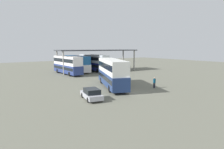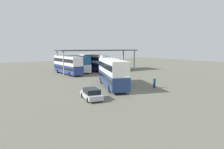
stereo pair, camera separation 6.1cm
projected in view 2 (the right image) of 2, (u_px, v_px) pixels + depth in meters
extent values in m
plane|color=#646556|center=(128.00, 92.00, 27.47)|extent=(140.00, 140.00, 0.00)
cube|color=navy|center=(112.00, 79.00, 31.06)|extent=(6.58, 11.55, 1.93)
cube|color=white|center=(112.00, 66.00, 30.78)|extent=(6.43, 11.31, 2.10)
cube|color=black|center=(112.00, 77.00, 31.02)|extent=(6.44, 11.14, 0.66)
cube|color=black|center=(112.00, 65.00, 30.77)|extent=(6.44, 11.14, 0.84)
cube|color=black|center=(105.00, 73.00, 36.50)|extent=(1.98, 0.88, 1.16)
cube|color=orange|center=(105.00, 68.00, 36.37)|extent=(1.63, 0.72, 0.36)
cylinder|color=black|center=(101.00, 80.00, 34.36)|extent=(0.63, 1.03, 1.00)
cylinder|color=black|center=(114.00, 80.00, 34.84)|extent=(0.63, 1.03, 1.00)
cylinder|color=black|center=(110.00, 89.00, 27.49)|extent=(0.63, 1.03, 1.00)
cylinder|color=black|center=(125.00, 88.00, 27.97)|extent=(0.63, 1.03, 1.00)
cube|color=#B0B2BD|center=(91.00, 95.00, 23.79)|extent=(2.45, 4.29, 0.55)
cube|color=black|center=(92.00, 91.00, 23.53)|extent=(1.97, 2.48, 0.58)
cylinder|color=black|center=(82.00, 95.00, 24.65)|extent=(0.31, 0.63, 0.60)
cylinder|color=black|center=(94.00, 94.00, 25.26)|extent=(0.31, 0.63, 0.60)
cylinder|color=black|center=(88.00, 100.00, 22.37)|extent=(0.31, 0.63, 0.60)
cylinder|color=black|center=(101.00, 99.00, 22.99)|extent=(0.31, 0.63, 0.60)
cube|color=navy|center=(68.00, 69.00, 46.08)|extent=(2.76, 11.43, 1.85)
cube|color=white|center=(67.00, 61.00, 45.81)|extent=(2.68, 11.20, 2.01)
cube|color=black|center=(68.00, 68.00, 46.05)|extent=(2.78, 10.97, 0.63)
cube|color=black|center=(67.00, 60.00, 45.80)|extent=(2.78, 10.97, 0.80)
cube|color=black|center=(59.00, 66.00, 50.52)|extent=(2.05, 0.16, 1.11)
cube|color=orange|center=(59.00, 62.00, 50.40)|extent=(1.69, 0.13, 0.36)
cylinder|color=black|center=(58.00, 71.00, 48.36)|extent=(0.31, 1.01, 1.00)
cylinder|color=black|center=(66.00, 70.00, 49.63)|extent=(0.31, 1.01, 1.00)
cylinder|color=black|center=(70.00, 74.00, 42.74)|extent=(0.31, 1.01, 1.00)
cylinder|color=black|center=(79.00, 73.00, 44.01)|extent=(0.31, 1.01, 1.00)
cube|color=white|center=(77.00, 67.00, 50.43)|extent=(2.83, 11.44, 1.81)
cube|color=#1A5593|center=(77.00, 60.00, 50.17)|extent=(2.74, 11.21, 1.96)
cube|color=black|center=(77.00, 66.00, 50.40)|extent=(2.85, 10.99, 0.62)
cube|color=black|center=(77.00, 59.00, 50.16)|extent=(2.85, 10.99, 0.79)
cube|color=black|center=(69.00, 64.00, 55.08)|extent=(2.10, 0.17, 1.09)
cube|color=orange|center=(69.00, 61.00, 54.96)|extent=(1.73, 0.13, 0.36)
cylinder|color=black|center=(68.00, 69.00, 52.87)|extent=(0.31, 1.01, 1.00)
cylinder|color=black|center=(76.00, 68.00, 54.07)|extent=(0.31, 1.01, 1.00)
cylinder|color=black|center=(79.00, 72.00, 47.00)|extent=(0.31, 1.01, 1.00)
cylinder|color=black|center=(87.00, 71.00, 48.20)|extent=(0.31, 1.01, 1.00)
cube|color=navy|center=(94.00, 66.00, 52.07)|extent=(3.53, 10.82, 1.91)
cube|color=white|center=(94.00, 59.00, 51.80)|extent=(3.44, 10.60, 2.07)
cube|color=black|center=(94.00, 65.00, 52.04)|extent=(3.52, 10.40, 0.65)
cube|color=black|center=(94.00, 58.00, 51.79)|extent=(3.52, 10.40, 0.83)
cube|color=black|center=(83.00, 64.00, 55.99)|extent=(2.07, 0.32, 1.15)
cube|color=orange|center=(83.00, 61.00, 55.86)|extent=(1.70, 0.26, 0.36)
cylinder|color=black|center=(84.00, 68.00, 53.95)|extent=(0.38, 1.02, 1.00)
cylinder|color=black|center=(90.00, 68.00, 55.37)|extent=(0.38, 1.02, 1.00)
cylinder|color=black|center=(98.00, 71.00, 49.00)|extent=(0.38, 1.02, 1.00)
cylinder|color=black|center=(105.00, 70.00, 50.41)|extent=(0.38, 1.02, 1.00)
cube|color=#33353A|center=(98.00, 50.00, 51.71)|extent=(21.61, 8.41, 0.25)
cylinder|color=#9E9B93|center=(123.00, 59.00, 59.42)|extent=(0.36, 0.36, 5.38)
cylinder|color=#9E9B93|center=(134.00, 60.00, 54.65)|extent=(0.36, 0.36, 5.38)
cylinder|color=#9E9B93|center=(57.00, 62.00, 49.54)|extent=(0.36, 0.36, 5.38)
cylinder|color=#9E9B93|center=(64.00, 63.00, 44.77)|extent=(0.36, 0.36, 5.38)
cylinder|color=#262633|center=(154.00, 85.00, 30.45)|extent=(0.32, 0.32, 0.80)
cylinder|color=navy|center=(154.00, 81.00, 30.35)|extent=(0.38, 0.38, 0.64)
sphere|color=tan|center=(154.00, 78.00, 30.29)|extent=(0.22, 0.22, 0.22)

